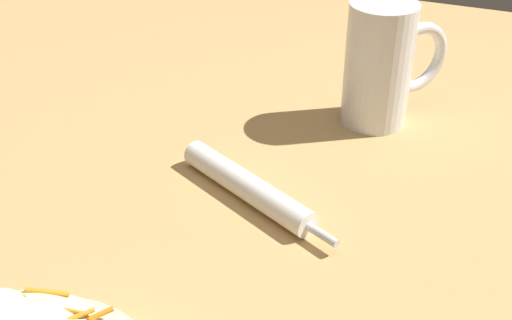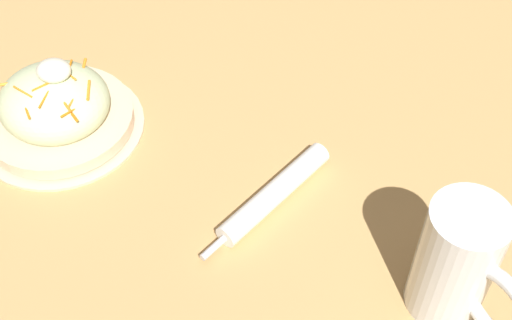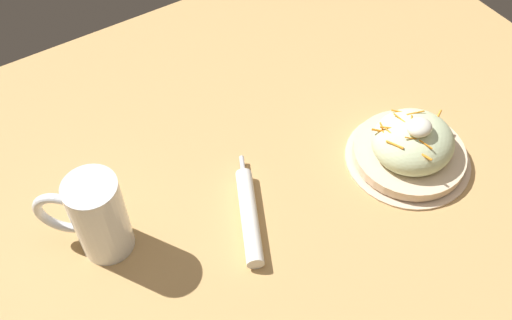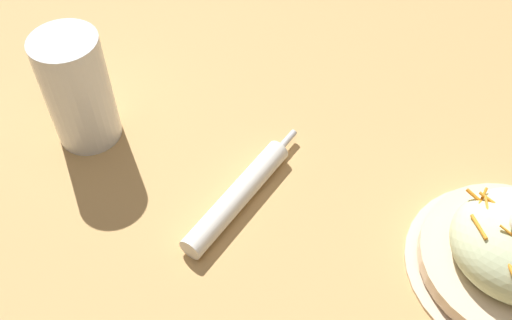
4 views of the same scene
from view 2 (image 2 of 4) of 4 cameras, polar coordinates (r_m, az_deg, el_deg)
The scene contains 4 objects.
ground_plane at distance 0.95m, azimuth 1.15°, elevation 3.17°, with size 1.43×1.43×0.00m, color tan.
salad_plate at distance 0.95m, azimuth -15.81°, elevation 3.95°, with size 0.22×0.22×0.11m.
beer_mug at distance 0.75m, azimuth 15.90°, elevation -8.44°, with size 0.12×0.11×0.15m.
napkin_roll at distance 0.85m, azimuth 1.46°, elevation -2.74°, with size 0.11×0.20×0.03m.
Camera 2 is at (-0.16, 0.64, 0.67)m, focal length 49.54 mm.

